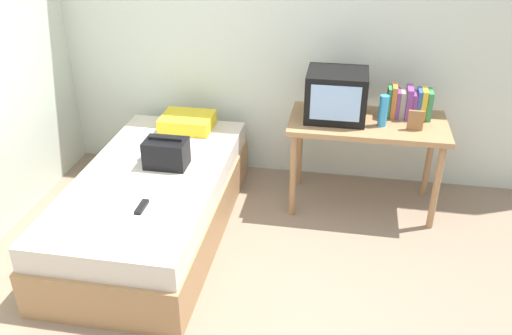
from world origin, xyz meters
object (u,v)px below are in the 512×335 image
Objects in this scene: water_bottle at (383,111)px; bed at (154,203)px; remote_silver at (143,156)px; desk at (367,132)px; tv at (336,95)px; remote_dark at (142,207)px; book_row at (409,103)px; handbag at (166,153)px; pillow at (187,122)px; picture_frame at (416,120)px; magazine at (122,200)px.

bed is at bearing -159.95° from water_bottle.
remote_silver is at bearing 121.28° from bed.
desk is 0.37m from tv.
remote_dark is 1.08× the size of remote_silver.
book_row reaches higher than handbag.
pillow is at bearing 93.43° from handbag.
handbag is at bearing -154.98° from tv.
picture_frame is at bearing 16.60° from bed.
water_bottle reaches higher than picture_frame.
tv is 2.82× the size of remote_dark.
book_row is (0.20, 0.20, -0.01)m from water_bottle.
bed is 6.67× the size of handbag.
pillow reaches higher than remote_dark.
desk reaches higher than remote_dark.
water_bottle is at bearing 16.84° from handbag.
tv reaches higher than remote_silver.
bed is at bearing -151.85° from tv.
desk is at bearing 143.15° from water_bottle.
remote_silver is at bearing -162.11° from tv.
handbag is at bearing -159.51° from desk.
remote_silver is (-1.62, -0.43, -0.13)m from desk.
handbag is (-1.49, -0.45, -0.25)m from water_bottle.
desk is at bearing 38.31° from remote_dark.
remote_dark is (-1.13, -1.10, -0.40)m from tv.
handbag is (-1.72, -0.42, -0.20)m from picture_frame.
book_row is 0.24m from picture_frame.
water_bottle is at bearing 34.66° from remote_dark.
pillow is 2.65× the size of remote_dark.
book_row reaches higher than pillow.
desk reaches higher than bed.
water_bottle reaches higher than remote_dark.
tv is at bearing 44.29° from remote_dark.
water_bottle reaches higher than magazine.
remote_dark is 0.70m from remote_silver.
tv reaches higher than bed.
book_row reaches higher than bed.
bed is 0.83m from pillow.
remote_silver is (-1.37, -0.44, -0.40)m from tv.
handbag is at bearing -163.16° from water_bottle.
desk is 1.68m from remote_silver.
handbag is at bearing -23.88° from remote_silver.
pillow is 1.16m from magazine.
desk is 0.38m from picture_frame.
picture_frame is (0.32, -0.11, 0.17)m from desk.
magazine is at bearing -105.50° from handbag.
magazine is 0.17m from remote_dark.
pillow is at bearing 85.03° from magazine.
pillow is 0.65m from handbag.
book_row is 2.25× the size of remote_silver.
picture_frame is 1.78m from handbag.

